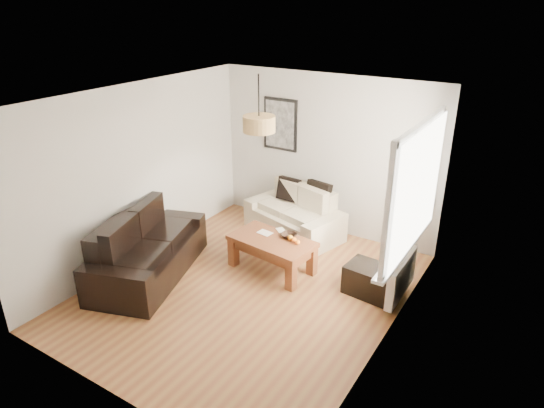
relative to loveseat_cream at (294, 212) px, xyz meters
The scene contains 21 objects.
floor 1.85m from the loveseat_cream, 80.20° to the right, with size 4.50×4.50×0.00m, color brown.
ceiling 2.85m from the loveseat_cream, 80.20° to the right, with size 3.80×4.50×0.00m, color white, non-canonical shape.
wall_back 1.07m from the loveseat_cream, 56.81° to the left, with size 3.80×0.04×2.60m, color silver, non-canonical shape.
wall_front 4.14m from the loveseat_cream, 85.64° to the right, with size 3.80×0.04×2.60m, color silver, non-canonical shape.
wall_left 2.56m from the loveseat_cream, 131.82° to the right, with size 0.04×4.50×2.60m, color silver, non-canonical shape.
wall_right 2.98m from the loveseat_cream, 38.88° to the right, with size 0.04×4.50×2.60m, color silver, non-canonical shape.
window_bay 2.67m from the loveseat_cream, 24.33° to the right, with size 0.14×1.90×1.60m, color white, non-canonical shape.
radiator 2.34m from the loveseat_cream, 24.73° to the right, with size 0.10×0.90×0.52m, color white.
poster 1.48m from the loveseat_cream, 140.96° to the left, with size 0.62×0.04×0.87m, color black, non-canonical shape.
pendant_shade 2.38m from the loveseat_cream, 78.26° to the right, with size 0.40×0.40×0.20m, color tan.
loveseat_cream is the anchor object (origin of this frame).
sofa_leather 2.46m from the loveseat_cream, 117.18° to the right, with size 2.00×0.97×0.86m, color black, non-canonical shape.
coffee_table 1.20m from the loveseat_cream, 75.80° to the right, with size 1.20×0.66×0.49m, color brown, non-canonical shape.
ottoman 2.02m from the loveseat_cream, 29.28° to the right, with size 0.70×0.45×0.40m, color black.
cushion_left 0.42m from the loveseat_cream, 139.41° to the left, with size 0.38×0.12×0.38m, color black.
cushion_right 0.50m from the loveseat_cream, 30.24° to the left, with size 0.42×0.13×0.42m, color black.
fruit_bowl 1.09m from the loveseat_cream, 64.55° to the right, with size 0.22×0.22×0.05m, color black.
orange_a 1.23m from the loveseat_cream, 60.57° to the right, with size 0.07×0.07×0.07m, color orange.
orange_b 1.31m from the loveseat_cream, 58.37° to the right, with size 0.07×0.07×0.07m, color orange.
orange_c 1.18m from the loveseat_cream, 63.29° to the right, with size 0.08×0.08×0.08m, color orange.
papers 1.06m from the loveseat_cream, 84.47° to the right, with size 0.21×0.15×0.01m, color white.
Camera 1 is at (3.20, -4.51, 3.68)m, focal length 31.74 mm.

